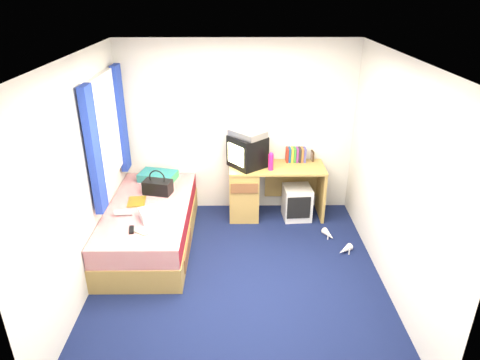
{
  "coord_description": "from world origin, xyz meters",
  "views": [
    {
      "loc": [
        -0.02,
        -3.94,
        3.01
      ],
      "look_at": [
        0.02,
        0.7,
        0.88
      ],
      "focal_mm": 32.0,
      "sensor_mm": 36.0,
      "label": 1
    }
  ],
  "objects_px": {
    "picture_frame": "(312,156)",
    "colour_swatch_fan": "(139,232)",
    "vcr": "(248,133)",
    "bed": "(150,225)",
    "desk": "(256,189)",
    "pink_water_bottle": "(271,162)",
    "crt_tv": "(247,152)",
    "remote_control": "(132,230)",
    "magazine": "(137,202)",
    "towel": "(154,214)",
    "white_heels": "(336,242)",
    "storage_cube": "(297,202)",
    "pillow": "(158,176)",
    "handbag": "(158,187)",
    "water_bottle": "(123,212)",
    "aerosol_can": "(266,159)"
  },
  "relations": [
    {
      "from": "crt_tv",
      "to": "remote_control",
      "type": "xyz_separation_m",
      "value": [
        -1.3,
        -1.32,
        -0.41
      ]
    },
    {
      "from": "bed",
      "to": "colour_swatch_fan",
      "type": "relative_size",
      "value": 9.09
    },
    {
      "from": "storage_cube",
      "to": "colour_swatch_fan",
      "type": "bearing_deg",
      "value": -150.44
    },
    {
      "from": "magazine",
      "to": "storage_cube",
      "type": "bearing_deg",
      "value": 14.96
    },
    {
      "from": "desk",
      "to": "white_heels",
      "type": "xyz_separation_m",
      "value": [
        0.99,
        -0.8,
        -0.37
      ]
    },
    {
      "from": "colour_swatch_fan",
      "to": "vcr",
      "type": "bearing_deg",
      "value": 48.36
    },
    {
      "from": "remote_control",
      "to": "vcr",
      "type": "bearing_deg",
      "value": 34.1
    },
    {
      "from": "crt_tv",
      "to": "vcr",
      "type": "distance_m",
      "value": 0.25
    },
    {
      "from": "bed",
      "to": "crt_tv",
      "type": "bearing_deg",
      "value": 31.03
    },
    {
      "from": "white_heels",
      "to": "remote_control",
      "type": "bearing_deg",
      "value": -167.85
    },
    {
      "from": "colour_swatch_fan",
      "to": "remote_control",
      "type": "distance_m",
      "value": 0.1
    },
    {
      "from": "picture_frame",
      "to": "magazine",
      "type": "xyz_separation_m",
      "value": [
        -2.31,
        -0.84,
        -0.27
      ]
    },
    {
      "from": "desk",
      "to": "handbag",
      "type": "bearing_deg",
      "value": -162.85
    },
    {
      "from": "white_heels",
      "to": "aerosol_can",
      "type": "bearing_deg",
      "value": 135.55
    },
    {
      "from": "vcr",
      "to": "magazine",
      "type": "xyz_separation_m",
      "value": [
        -1.39,
        -0.65,
        -0.67
      ]
    },
    {
      "from": "aerosol_can",
      "to": "white_heels",
      "type": "bearing_deg",
      "value": -44.45
    },
    {
      "from": "vcr",
      "to": "towel",
      "type": "bearing_deg",
      "value": -90.7
    },
    {
      "from": "vcr",
      "to": "crt_tv",
      "type": "bearing_deg",
      "value": -95.93
    },
    {
      "from": "picture_frame",
      "to": "pink_water_bottle",
      "type": "relative_size",
      "value": 0.64
    },
    {
      "from": "aerosol_can",
      "to": "remote_control",
      "type": "xyz_separation_m",
      "value": [
        -1.56,
        -1.37,
        -0.28
      ]
    },
    {
      "from": "bed",
      "to": "colour_swatch_fan",
      "type": "xyz_separation_m",
      "value": [
        0.02,
        -0.63,
        0.28
      ]
    },
    {
      "from": "white_heels",
      "to": "vcr",
      "type": "bearing_deg",
      "value": 144.17
    },
    {
      "from": "pillow",
      "to": "magazine",
      "type": "relative_size",
      "value": 1.77
    },
    {
      "from": "desk",
      "to": "pink_water_bottle",
      "type": "xyz_separation_m",
      "value": [
        0.18,
        -0.13,
        0.45
      ]
    },
    {
      "from": "storage_cube",
      "to": "handbag",
      "type": "height_order",
      "value": "handbag"
    },
    {
      "from": "storage_cube",
      "to": "picture_frame",
      "type": "height_order",
      "value": "picture_frame"
    },
    {
      "from": "storage_cube",
      "to": "picture_frame",
      "type": "distance_m",
      "value": 0.69
    },
    {
      "from": "white_heels",
      "to": "pillow",
      "type": "bearing_deg",
      "value": 160.58
    },
    {
      "from": "water_bottle",
      "to": "white_heels",
      "type": "xyz_separation_m",
      "value": [
        2.59,
        0.18,
        -0.54
      ]
    },
    {
      "from": "desk",
      "to": "towel",
      "type": "xyz_separation_m",
      "value": [
        -1.23,
        -1.04,
        0.19
      ]
    },
    {
      "from": "vcr",
      "to": "towel",
      "type": "xyz_separation_m",
      "value": [
        -1.1,
        -1.04,
        -0.62
      ]
    },
    {
      "from": "vcr",
      "to": "picture_frame",
      "type": "xyz_separation_m",
      "value": [
        0.92,
        0.19,
        -0.4
      ]
    },
    {
      "from": "crt_tv",
      "to": "remote_control",
      "type": "relative_size",
      "value": 3.61
    },
    {
      "from": "crt_tv",
      "to": "picture_frame",
      "type": "height_order",
      "value": "crt_tv"
    },
    {
      "from": "bed",
      "to": "picture_frame",
      "type": "height_order",
      "value": "picture_frame"
    },
    {
      "from": "desk",
      "to": "towel",
      "type": "bearing_deg",
      "value": -139.84
    },
    {
      "from": "handbag",
      "to": "pillow",
      "type": "bearing_deg",
      "value": 112.5
    },
    {
      "from": "pink_water_bottle",
      "to": "picture_frame",
      "type": "bearing_deg",
      "value": 28.23
    },
    {
      "from": "crt_tv",
      "to": "handbag",
      "type": "distance_m",
      "value": 1.27
    },
    {
      "from": "colour_swatch_fan",
      "to": "bed",
      "type": "bearing_deg",
      "value": 91.45
    },
    {
      "from": "handbag",
      "to": "aerosol_can",
      "type": "bearing_deg",
      "value": 30.59
    },
    {
      "from": "vcr",
      "to": "towel",
      "type": "distance_m",
      "value": 1.64
    },
    {
      "from": "picture_frame",
      "to": "towel",
      "type": "bearing_deg",
      "value": -152.68
    },
    {
      "from": "picture_frame",
      "to": "colour_swatch_fan",
      "type": "xyz_separation_m",
      "value": [
        -2.13,
        -1.56,
        -0.27
      ]
    },
    {
      "from": "aerosol_can",
      "to": "pillow",
      "type": "bearing_deg",
      "value": -179.39
    },
    {
      "from": "desk",
      "to": "water_bottle",
      "type": "xyz_separation_m",
      "value": [
        -1.61,
        -0.98,
        0.17
      ]
    },
    {
      "from": "magazine",
      "to": "remote_control",
      "type": "distance_m",
      "value": 0.68
    },
    {
      "from": "crt_tv",
      "to": "colour_swatch_fan",
      "type": "bearing_deg",
      "value": -79.79
    },
    {
      "from": "handbag",
      "to": "desk",
      "type": "bearing_deg",
      "value": 30.39
    },
    {
      "from": "desk",
      "to": "colour_swatch_fan",
      "type": "xyz_separation_m",
      "value": [
        -1.34,
        -1.36,
        0.14
      ]
    }
  ]
}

